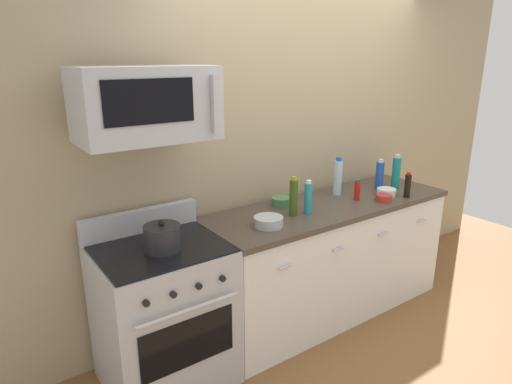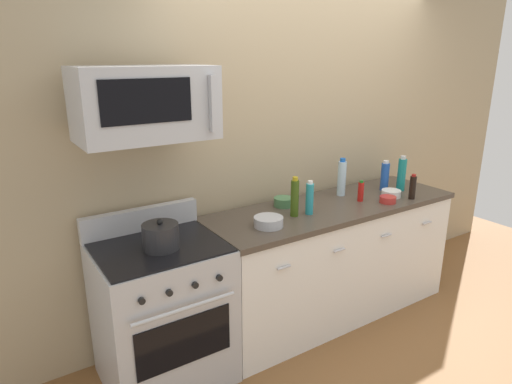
% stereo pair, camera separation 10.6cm
% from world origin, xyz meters
% --- Properties ---
extents(ground_plane, '(6.17, 6.17, 0.00)m').
position_xyz_m(ground_plane, '(0.00, 0.00, 0.00)').
color(ground_plane, brown).
extents(back_wall, '(5.14, 0.10, 2.70)m').
position_xyz_m(back_wall, '(0.00, 0.41, 1.35)').
color(back_wall, tan).
rests_on(back_wall, ground_plane).
extents(counter_unit, '(2.05, 0.66, 0.92)m').
position_xyz_m(counter_unit, '(0.00, -0.00, 0.46)').
color(counter_unit, white).
rests_on(counter_unit, ground_plane).
extents(range_oven, '(0.76, 0.69, 1.07)m').
position_xyz_m(range_oven, '(-1.40, 0.00, 0.47)').
color(range_oven, '#B7BABF').
rests_on(range_oven, ground_plane).
extents(microwave, '(0.74, 0.44, 0.40)m').
position_xyz_m(microwave, '(-1.40, 0.05, 1.75)').
color(microwave, '#B7BABF').
extents(bottle_soda_blue, '(0.07, 0.07, 0.25)m').
position_xyz_m(bottle_soda_blue, '(0.60, 0.05, 1.04)').
color(bottle_soda_blue, '#1E4CA5').
rests_on(bottle_soda_blue, countertop_slab).
extents(bottle_water_clear, '(0.07, 0.07, 0.30)m').
position_xyz_m(bottle_water_clear, '(0.20, 0.14, 1.06)').
color(bottle_water_clear, silver).
rests_on(bottle_water_clear, countertop_slab).
extents(bottle_sparkling_teal, '(0.07, 0.07, 0.29)m').
position_xyz_m(bottle_sparkling_teal, '(0.71, -0.03, 1.06)').
color(bottle_sparkling_teal, '#197F7A').
rests_on(bottle_sparkling_teal, countertop_slab).
extents(bottle_dish_soap, '(0.06, 0.06, 0.24)m').
position_xyz_m(bottle_dish_soap, '(-0.30, -0.06, 1.04)').
color(bottle_dish_soap, teal).
rests_on(bottle_dish_soap, countertop_slab).
extents(bottle_hot_sauce_red, '(0.05, 0.05, 0.16)m').
position_xyz_m(bottle_hot_sauce_red, '(0.22, -0.05, 1.00)').
color(bottle_hot_sauce_red, '#B21914').
rests_on(bottle_hot_sauce_red, countertop_slab).
extents(bottle_olive_oil, '(0.06, 0.06, 0.28)m').
position_xyz_m(bottle_olive_oil, '(-0.41, -0.03, 1.05)').
color(bottle_olive_oil, '#385114').
rests_on(bottle_olive_oil, countertop_slab).
extents(bottle_soy_sauce_dark, '(0.05, 0.05, 0.20)m').
position_xyz_m(bottle_soy_sauce_dark, '(0.60, -0.23, 1.01)').
color(bottle_soy_sauce_dark, black).
rests_on(bottle_soy_sauce_dark, countertop_slab).
extents(bowl_steel_prep, '(0.20, 0.20, 0.06)m').
position_xyz_m(bowl_steel_prep, '(-0.68, -0.10, 0.95)').
color(bowl_steel_prep, '#B2B5BA').
rests_on(bowl_steel_prep, countertop_slab).
extents(bowl_red_small, '(0.13, 0.13, 0.05)m').
position_xyz_m(bowl_red_small, '(0.37, -0.19, 0.95)').
color(bowl_red_small, '#B72D28').
rests_on(bowl_red_small, countertop_slab).
extents(bowl_green_glaze, '(0.15, 0.15, 0.07)m').
position_xyz_m(bowl_green_glaze, '(-0.35, 0.18, 0.95)').
color(bowl_green_glaze, '#477A4C').
rests_on(bowl_green_glaze, countertop_slab).
extents(bowl_white_ceramic, '(0.15, 0.15, 0.05)m').
position_xyz_m(bowl_white_ceramic, '(0.51, -0.11, 0.95)').
color(bowl_white_ceramic, white).
rests_on(bowl_white_ceramic, countertop_slab).
extents(stockpot, '(0.21, 0.21, 0.18)m').
position_xyz_m(stockpot, '(-1.40, -0.05, 1.00)').
color(stockpot, '#262628').
rests_on(stockpot, range_oven).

